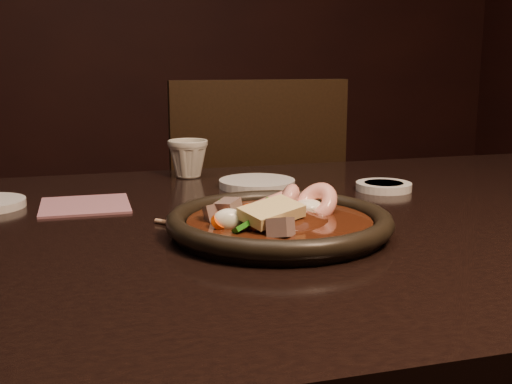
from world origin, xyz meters
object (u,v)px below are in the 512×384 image
object	(u,v)px
chair	(247,244)
plate	(279,223)
table	(238,275)
tea_cup	(188,157)

from	to	relation	value
chair	plate	bearing A→B (deg)	79.15
table	tea_cup	world-z (taller)	tea_cup
table	chair	world-z (taller)	chair
table	tea_cup	bearing A→B (deg)	90.46
table	tea_cup	size ratio (longest dim) A/B	20.80
chair	plate	size ratio (longest dim) A/B	3.16
table	chair	bearing A→B (deg)	73.48
chair	tea_cup	world-z (taller)	chair
table	plate	size ratio (longest dim) A/B	5.46
tea_cup	plate	bearing A→B (deg)	-84.97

